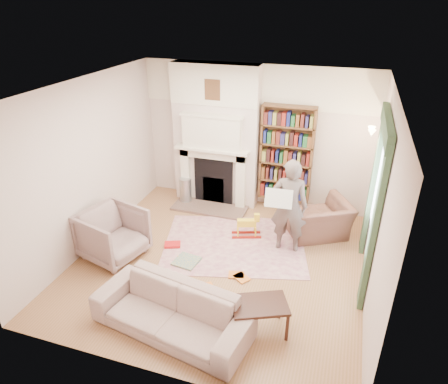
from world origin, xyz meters
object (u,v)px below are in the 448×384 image
(armchair_reading, at_px, (318,219))
(coffee_table, at_px, (259,317))
(armchair_left, at_px, (113,234))
(man_reading, at_px, (289,206))
(bookcase, at_px, (286,154))
(rocking_horse, at_px, (247,225))
(sofa, at_px, (172,311))
(paraffin_heater, at_px, (186,190))

(armchair_reading, distance_m, coffee_table, 2.62)
(armchair_left, height_order, coffee_table, armchair_left)
(armchair_left, height_order, man_reading, man_reading)
(bookcase, relative_size, rocking_horse, 3.55)
(sofa, distance_m, paraffin_heater, 3.54)
(man_reading, relative_size, rocking_horse, 3.14)
(sofa, relative_size, rocking_horse, 3.95)
(bookcase, height_order, armchair_reading, bookcase)
(rocking_horse, bearing_deg, armchair_left, -166.14)
(armchair_left, distance_m, rocking_horse, 2.29)
(coffee_table, xyz_separation_m, rocking_horse, (-0.73, 2.12, 0.00))
(bookcase, relative_size, coffee_table, 2.64)
(armchair_reading, bearing_deg, rocking_horse, -8.79)
(armchair_reading, bearing_deg, man_reading, 23.56)
(man_reading, bearing_deg, coffee_table, 85.14)
(armchair_reading, height_order, sofa, armchair_reading)
(armchair_left, height_order, rocking_horse, armchair_left)
(coffee_table, distance_m, paraffin_heater, 3.77)
(sofa, distance_m, man_reading, 2.59)
(coffee_table, relative_size, paraffin_heater, 1.27)
(man_reading, xyz_separation_m, rocking_horse, (-0.74, 0.15, -0.59))
(bookcase, bearing_deg, rocking_horse, -108.71)
(armchair_left, bearing_deg, man_reading, -52.21)
(paraffin_heater, xyz_separation_m, rocking_horse, (1.54, -0.88, -0.05))
(man_reading, distance_m, paraffin_heater, 2.57)
(bookcase, height_order, coffee_table, bookcase)
(bookcase, relative_size, sofa, 0.90)
(armchair_left, xyz_separation_m, coffee_table, (2.65, -0.88, -0.19))
(paraffin_heater, bearing_deg, coffee_table, -52.84)
(bookcase, relative_size, armchair_reading, 1.81)
(bookcase, xyz_separation_m, armchair_reading, (0.77, -0.80, -0.84))
(sofa, xyz_separation_m, man_reading, (1.08, 2.30, 0.52))
(bookcase, bearing_deg, armchair_left, -133.21)
(man_reading, bearing_deg, sofa, 60.34)
(paraffin_heater, bearing_deg, armchair_left, -100.02)
(bookcase, bearing_deg, armchair_reading, -46.24)
(armchair_left, xyz_separation_m, man_reading, (2.66, 1.09, 0.40))
(sofa, bearing_deg, bookcase, 88.81)
(paraffin_heater, relative_size, rocking_horse, 1.06)
(sofa, distance_m, rocking_horse, 2.47)
(armchair_left, distance_m, sofa, 1.99)
(bookcase, height_order, paraffin_heater, bookcase)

